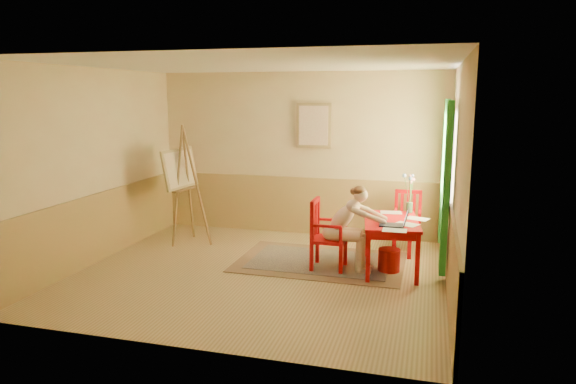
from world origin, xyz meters
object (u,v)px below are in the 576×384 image
(chair_back, at_px, (407,221))
(laptop, at_px, (396,223))
(easel, at_px, (182,173))
(figure, at_px, (348,224))
(table, at_px, (391,226))
(chair_left, at_px, (326,235))

(chair_back, distance_m, laptop, 1.41)
(chair_back, relative_size, easel, 0.48)
(chair_back, bearing_deg, figure, -121.12)
(table, bearing_deg, figure, -162.54)
(table, height_order, chair_back, chair_back)
(table, bearing_deg, chair_left, -168.46)
(laptop, bearing_deg, figure, 167.22)
(chair_back, distance_m, figure, 1.45)
(table, bearing_deg, laptop, -74.81)
(chair_back, xyz_separation_m, easel, (-3.60, -0.49, 0.68))
(chair_back, height_order, laptop, laptop)
(laptop, relative_size, easel, 0.20)
(table, relative_size, chair_left, 1.29)
(chair_left, bearing_deg, table, 11.54)
(chair_left, xyz_separation_m, figure, (0.31, 0.00, 0.17))
(figure, height_order, laptop, figure)
(chair_left, relative_size, chair_back, 1.06)
(easel, bearing_deg, laptop, -14.23)
(laptop, distance_m, easel, 3.64)
(chair_back, height_order, easel, easel)
(figure, bearing_deg, chair_left, -179.74)
(table, xyz_separation_m, figure, (-0.57, -0.18, 0.03))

